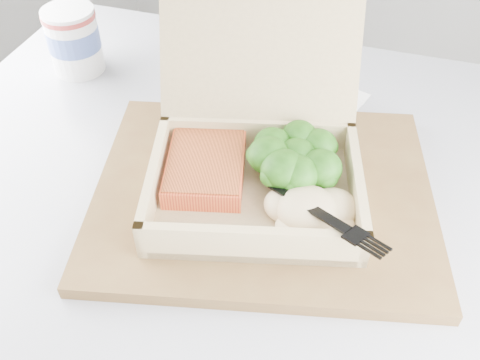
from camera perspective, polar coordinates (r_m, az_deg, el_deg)
The scene contains 9 objects.
cafe_table at distance 0.76m, azimuth -2.44°, elevation -13.66°, with size 1.03×1.03×0.75m.
serving_tray at distance 0.62m, azimuth 2.50°, elevation -1.37°, with size 0.39×0.31×0.02m, color brown.
takeout_container at distance 0.60m, azimuth 1.78°, elevation 4.32°, with size 0.33×0.34×0.20m.
salmon_fillet at distance 0.61m, azimuth -3.68°, elevation 1.32°, with size 0.09×0.11×0.02m, color #DA5E2A.
broccoli_pile at distance 0.61m, azimuth 6.02°, elevation 2.12°, with size 0.11×0.11×0.04m, color #307D1B, non-canonical shape.
mashed_potatoes at distance 0.56m, azimuth 7.24°, elevation -3.14°, with size 0.10×0.09×0.04m, color #D6BD8A.
plastic_fork at distance 0.55m, azimuth 5.78°, elevation -1.66°, with size 0.15×0.06×0.02m.
paper_cup at distance 0.85m, azimuth -17.34°, elevation 14.21°, with size 0.08×0.08×0.10m.
receipt at distance 0.76m, azimuth 9.08°, elevation 7.42°, with size 0.07×0.14×0.00m, color white.
Camera 1 is at (-0.37, 0.25, 1.20)m, focal length 40.00 mm.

